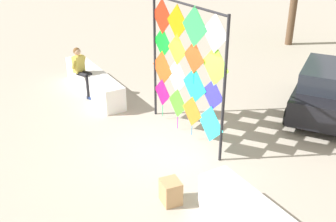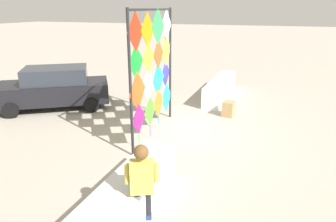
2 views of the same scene
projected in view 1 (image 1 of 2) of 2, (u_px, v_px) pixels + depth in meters
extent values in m
plane|color=#ADA393|center=(167.00, 146.00, 10.22)|extent=(120.00, 120.00, 0.00)
cube|color=white|center=(94.00, 82.00, 13.15)|extent=(3.70, 0.64, 0.76)
cylinder|color=#232328|center=(155.00, 58.00, 11.12)|extent=(0.07, 0.07, 3.48)
cylinder|color=#232328|center=(224.00, 93.00, 8.86)|extent=(0.07, 0.07, 3.48)
cylinder|color=#232328|center=(187.00, 5.00, 9.25)|extent=(2.98, 0.17, 0.06)
cube|color=#CE1573|center=(162.00, 92.00, 11.22)|extent=(0.79, 0.04, 0.79)
cylinder|color=#16E57C|center=(163.00, 111.00, 11.47)|extent=(0.02, 0.02, 0.35)
cube|color=#4BE62B|center=(177.00, 103.00, 10.64)|extent=(0.81, 0.04, 0.81)
cylinder|color=#C116E5|center=(178.00, 123.00, 10.90)|extent=(0.02, 0.02, 0.36)
cube|color=orange|center=(192.00, 111.00, 10.12)|extent=(0.82, 0.04, 0.82)
cylinder|color=#1689E5|center=(192.00, 130.00, 10.37)|extent=(0.02, 0.02, 0.27)
cube|color=#27EEEF|center=(210.00, 124.00, 9.57)|extent=(0.95, 0.05, 0.95)
cube|color=#DD4F18|center=(162.00, 68.00, 10.91)|extent=(0.98, 0.05, 0.98)
cylinder|color=#16ABE5|center=(163.00, 92.00, 11.22)|extent=(0.02, 0.02, 0.45)
cube|color=white|center=(177.00, 76.00, 10.37)|extent=(0.93, 0.05, 0.93)
cylinder|color=#AFE516|center=(177.00, 100.00, 10.66)|extent=(0.02, 0.02, 0.39)
cube|color=#1AED9C|center=(194.00, 86.00, 9.79)|extent=(0.95, 0.05, 0.95)
cylinder|color=#E51665|center=(194.00, 109.00, 10.07)|extent=(0.02, 0.02, 0.29)
cube|color=#2F2DD9|center=(213.00, 95.00, 9.26)|extent=(0.78, 0.04, 0.78)
cube|color=#0ECD27|center=(162.00, 43.00, 10.61)|extent=(0.83, 0.04, 0.83)
cylinder|color=#E516CA|center=(163.00, 62.00, 10.85)|extent=(0.02, 0.02, 0.24)
cube|color=#C2E726|center=(177.00, 50.00, 10.04)|extent=(0.81, 0.04, 0.81)
cube|color=#ED4017|center=(194.00, 57.00, 9.49)|extent=(0.81, 0.04, 0.81)
cylinder|color=#16BEE5|center=(194.00, 78.00, 9.72)|extent=(0.02, 0.02, 0.26)
cube|color=#99F736|center=(215.00, 66.00, 8.93)|extent=(0.95, 0.05, 0.95)
cylinder|color=#7B16E5|center=(214.00, 92.00, 9.21)|extent=(0.02, 0.02, 0.32)
cube|color=red|center=(162.00, 16.00, 10.29)|extent=(0.92, 0.05, 0.92)
cube|color=orange|center=(177.00, 22.00, 9.75)|extent=(0.88, 0.04, 0.88)
cube|color=#2FD558|center=(194.00, 27.00, 9.18)|extent=(0.97, 0.05, 0.97)
cylinder|color=#E516B2|center=(194.00, 53.00, 9.45)|extent=(0.02, 0.02, 0.28)
cube|color=white|center=(215.00, 33.00, 8.61)|extent=(0.88, 0.04, 0.88)
cylinder|color=black|center=(88.00, 88.00, 12.70)|extent=(0.11, 0.11, 0.76)
cylinder|color=black|center=(82.00, 75.00, 12.63)|extent=(0.43, 0.30, 0.13)
cube|color=navy|center=(90.00, 98.00, 12.81)|extent=(0.26, 0.19, 0.09)
cylinder|color=black|center=(92.00, 86.00, 12.83)|extent=(0.11, 0.11, 0.76)
cylinder|color=black|center=(86.00, 73.00, 12.75)|extent=(0.43, 0.30, 0.13)
cube|color=navy|center=(94.00, 96.00, 12.94)|extent=(0.26, 0.19, 0.09)
cube|color=gold|center=(78.00, 64.00, 12.67)|extent=(0.33, 0.41, 0.52)
sphere|color=tan|center=(77.00, 52.00, 12.49)|extent=(0.22, 0.22, 0.22)
sphere|color=brown|center=(77.00, 51.00, 12.50)|extent=(0.22, 0.22, 0.22)
cylinder|color=gold|center=(74.00, 64.00, 12.47)|extent=(0.19, 0.15, 0.31)
cylinder|color=gold|center=(84.00, 61.00, 12.80)|extent=(0.19, 0.15, 0.31)
cube|color=black|center=(327.00, 94.00, 11.73)|extent=(3.48, 4.10, 0.68)
cube|color=#282D38|center=(330.00, 75.00, 11.35)|extent=(2.39, 2.58, 0.55)
cylinder|color=black|center=(304.00, 85.00, 13.25)|extent=(0.45, 0.54, 0.51)
cylinder|color=black|center=(288.00, 116.00, 11.15)|extent=(0.45, 0.54, 0.51)
cube|color=tan|center=(171.00, 192.00, 8.08)|extent=(0.46, 0.42, 0.51)
cylinder|color=brown|center=(293.00, 5.00, 17.67)|extent=(0.32, 0.32, 3.54)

